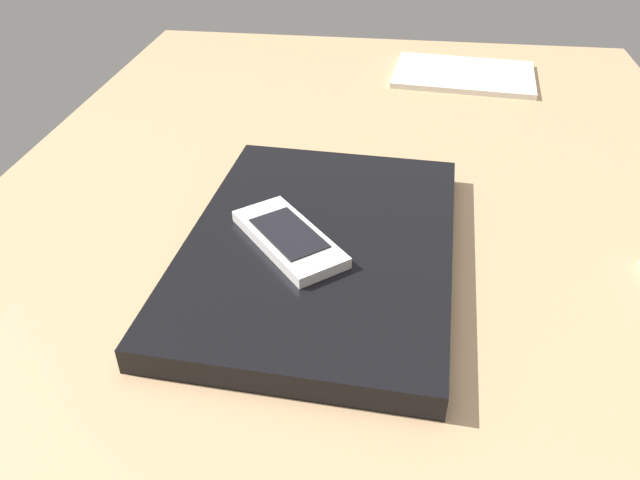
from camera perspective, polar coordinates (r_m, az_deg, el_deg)
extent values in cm
cube|color=tan|center=(61.04, 3.45, -0.15)|extent=(120.00, 80.00, 3.00)
cube|color=black|center=(55.57, 0.00, -0.72)|extent=(34.06, 24.96, 2.29)
cube|color=silver|center=(53.97, -2.88, 0.15)|extent=(12.29, 11.51, 1.00)
cube|color=black|center=(53.65, -2.89, 0.65)|extent=(8.15, 7.76, 0.14)
cube|color=white|center=(98.96, 13.05, 14.58)|extent=(15.92, 21.74, 0.80)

